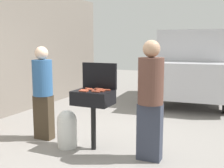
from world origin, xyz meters
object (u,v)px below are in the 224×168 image
at_px(hot_dog_6, 99,89).
at_px(hot_dog_7, 84,91).
at_px(bbq_grill, 93,100).
at_px(hot_dog_5, 85,90).
at_px(person_right, 150,96).
at_px(hot_dog_3, 106,90).
at_px(hot_dog_2, 101,90).
at_px(hot_dog_0, 89,89).
at_px(parked_minivan, 194,65).
at_px(hot_dog_1, 91,90).
at_px(hot_dog_4, 96,92).
at_px(person_left, 43,90).
at_px(hot_dog_9, 100,91).
at_px(propane_tank, 67,128).
at_px(hot_dog_10, 98,89).
at_px(hot_dog_8, 83,91).

xyz_separation_m(hot_dog_6, hot_dog_7, (-0.13, -0.25, 0.00)).
distance_m(bbq_grill, hot_dog_5, 0.21).
bearing_deg(hot_dog_5, person_right, 3.32).
relative_size(hot_dog_3, hot_dog_5, 1.00).
relative_size(bbq_grill, hot_dog_2, 7.37).
relative_size(hot_dog_0, parked_minivan, 0.03).
xyz_separation_m(hot_dog_1, hot_dog_4, (0.16, -0.12, 0.00)).
height_order(hot_dog_4, person_right, person_right).
bearing_deg(bbq_grill, parked_minivan, 79.84).
height_order(person_right, parked_minivan, parked_minivan).
xyz_separation_m(hot_dog_1, person_left, (-0.99, 0.08, -0.08)).
bearing_deg(person_right, person_left, 6.70).
height_order(hot_dog_5, hot_dog_7, same).
relative_size(hot_dog_7, hot_dog_9, 1.00).
xyz_separation_m(hot_dog_0, hot_dog_2, (0.25, -0.06, 0.00)).
relative_size(hot_dog_4, propane_tank, 0.21).
relative_size(bbq_grill, parked_minivan, 0.21).
relative_size(hot_dog_4, hot_dog_10, 1.00).
height_order(hot_dog_0, hot_dog_7, same).
height_order(hot_dog_4, hot_dog_5, same).
bearing_deg(hot_dog_1, parked_minivan, 79.26).
bearing_deg(person_right, parked_minivan, -79.70).
bearing_deg(hot_dog_1, hot_dog_10, 38.49).
xyz_separation_m(hot_dog_1, hot_dog_3, (0.24, 0.07, 0.00)).
bearing_deg(hot_dog_3, person_left, 179.67).
distance_m(hot_dog_6, hot_dog_9, 0.18).
xyz_separation_m(hot_dog_9, propane_tank, (-0.57, -0.06, -0.65)).
relative_size(hot_dog_7, person_left, 0.08).
bearing_deg(hot_dog_10, hot_dog_8, -119.04).
bearing_deg(person_right, hot_dog_3, 2.66).
bearing_deg(hot_dog_4, hot_dog_0, 140.26).
bearing_deg(hot_dog_7, hot_dog_1, 72.97).
distance_m(hot_dog_1, hot_dog_4, 0.20).
xyz_separation_m(hot_dog_0, hot_dog_7, (0.02, -0.18, 0.00)).
bearing_deg(hot_dog_3, hot_dog_0, -177.26).
relative_size(hot_dog_0, hot_dog_4, 1.00).
bearing_deg(hot_dog_10, bbq_grill, -120.15).
height_order(hot_dog_2, hot_dog_9, same).
bearing_deg(hot_dog_9, hot_dog_0, 158.70).
bearing_deg(hot_dog_2, propane_tank, -170.88).
relative_size(hot_dog_3, person_left, 0.08).
bearing_deg(hot_dog_5, hot_dog_9, 9.19).
bearing_deg(hot_dog_0, hot_dog_8, -84.86).
bearing_deg(hot_dog_6, hot_dog_3, -18.92).
xyz_separation_m(hot_dog_6, parked_minivan, (0.82, 4.67, 0.05)).
height_order(hot_dog_3, hot_dog_6, same).
height_order(hot_dog_9, person_left, person_left).
height_order(hot_dog_5, hot_dog_6, same).
xyz_separation_m(hot_dog_0, hot_dog_5, (0.00, -0.13, 0.00)).
bearing_deg(hot_dog_0, hot_dog_10, 6.78).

